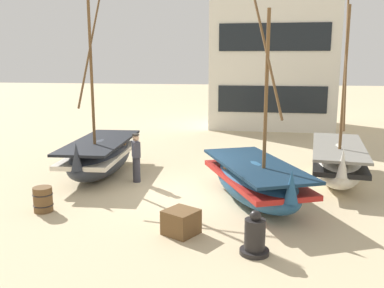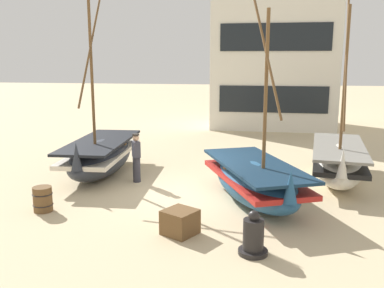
{
  "view_description": "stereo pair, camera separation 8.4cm",
  "coord_description": "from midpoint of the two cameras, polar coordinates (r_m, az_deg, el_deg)",
  "views": [
    {
      "loc": [
        2.11,
        -12.53,
        4.14
      ],
      "look_at": [
        0.0,
        1.0,
        1.4
      ],
      "focal_mm": 39.41,
      "sensor_mm": 36.0,
      "label": 1
    },
    {
      "loc": [
        2.2,
        -12.52,
        4.14
      ],
      "look_at": [
        0.0,
        1.0,
        1.4
      ],
      "focal_mm": 39.41,
      "sensor_mm": 36.0,
      "label": 2
    }
  ],
  "objects": [
    {
      "name": "ground_plane",
      "position": [
        13.36,
        -0.85,
        -6.73
      ],
      "size": [
        120.0,
        120.0,
        0.0
      ],
      "primitive_type": "plane",
      "color": "#CCB78E"
    },
    {
      "name": "fishing_boat_centre_large",
      "position": [
        15.44,
        18.97,
        -2.18
      ],
      "size": [
        2.3,
        5.17,
        6.64
      ],
      "color": "silver",
      "rests_on": "ground"
    },
    {
      "name": "cargo_crate",
      "position": [
        10.33,
        -1.73,
        -10.51
      ],
      "size": [
        0.98,
        0.98,
        0.6
      ],
      "primitive_type": "cube",
      "rotation": [
        0.0,
        0.0,
        1.06
      ],
      "color": "brown",
      "rests_on": "ground"
    },
    {
      "name": "fisherman_by_hull",
      "position": [
        14.52,
        -7.71,
        -1.95
      ],
      "size": [
        0.37,
        0.42,
        1.68
      ],
      "color": "#33333D",
      "rests_on": "ground"
    },
    {
      "name": "wooden_barrel",
      "position": [
        12.46,
        -19.71,
        -7.08
      ],
      "size": [
        0.56,
        0.56,
        0.7
      ],
      "color": "brown",
      "rests_on": "ground"
    },
    {
      "name": "capstan_winch",
      "position": [
        9.39,
        8.23,
        -12.32
      ],
      "size": [
        0.65,
        0.65,
        0.99
      ],
      "color": "black",
      "rests_on": "ground"
    },
    {
      "name": "fishing_boat_near_left",
      "position": [
        12.56,
        8.38,
        -4.91
      ],
      "size": [
        3.48,
        4.92,
        5.83
      ],
      "color": "#23517A",
      "rests_on": "ground"
    },
    {
      "name": "harbor_building_main",
      "position": [
        27.24,
        10.78,
        13.74
      ],
      "size": [
        7.64,
        5.25,
        10.74
      ],
      "color": "silver",
      "rests_on": "ground"
    },
    {
      "name": "fishing_boat_far_right",
      "position": [
        15.77,
        -12.41,
        -1.54
      ],
      "size": [
        2.1,
        5.03,
        6.51
      ],
      "color": "#2D333D",
      "rests_on": "ground"
    }
  ]
}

